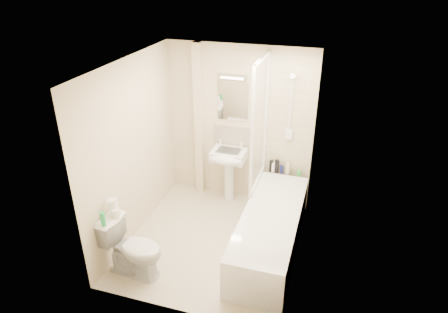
% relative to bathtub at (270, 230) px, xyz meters
% --- Properties ---
extents(floor, '(2.50, 2.50, 0.00)m').
position_rel_bathtub_xyz_m(floor, '(-0.75, -0.06, -0.29)').
color(floor, beige).
rests_on(floor, ground).
extents(wall_back, '(2.20, 0.02, 2.40)m').
position_rel_bathtub_xyz_m(wall_back, '(-0.75, 1.19, 0.91)').
color(wall_back, beige).
rests_on(wall_back, ground).
extents(wall_left, '(0.02, 2.50, 2.40)m').
position_rel_bathtub_xyz_m(wall_left, '(-1.85, -0.06, 0.91)').
color(wall_left, beige).
rests_on(wall_left, ground).
extents(wall_right, '(0.02, 2.50, 2.40)m').
position_rel_bathtub_xyz_m(wall_right, '(0.35, -0.06, 0.91)').
color(wall_right, beige).
rests_on(wall_right, ground).
extents(ceiling, '(2.20, 2.50, 0.02)m').
position_rel_bathtub_xyz_m(ceiling, '(-0.75, -0.06, 2.11)').
color(ceiling, white).
rests_on(ceiling, wall_back).
extents(tile_back, '(0.70, 0.01, 1.75)m').
position_rel_bathtub_xyz_m(tile_back, '(0.00, 1.17, 1.14)').
color(tile_back, beige).
rests_on(tile_back, wall_back).
extents(tile_right, '(0.01, 2.10, 1.75)m').
position_rel_bathtub_xyz_m(tile_right, '(0.34, 0.00, 1.14)').
color(tile_right, beige).
rests_on(tile_right, wall_right).
extents(pipe_boxing, '(0.12, 0.12, 2.40)m').
position_rel_bathtub_xyz_m(pipe_boxing, '(-1.37, 1.13, 0.91)').
color(pipe_boxing, beige).
rests_on(pipe_boxing, ground).
extents(splashback, '(0.60, 0.02, 0.30)m').
position_rel_bathtub_xyz_m(splashback, '(-0.85, 1.18, 0.74)').
color(splashback, beige).
rests_on(splashback, wall_back).
extents(mirror, '(0.46, 0.01, 0.60)m').
position_rel_bathtub_xyz_m(mirror, '(-0.85, 1.17, 1.29)').
color(mirror, white).
rests_on(mirror, wall_back).
extents(strip_light, '(0.42, 0.07, 0.07)m').
position_rel_bathtub_xyz_m(strip_light, '(-0.85, 1.15, 1.66)').
color(strip_light, silver).
rests_on(strip_light, wall_back).
extents(bathtub, '(0.70, 2.10, 0.55)m').
position_rel_bathtub_xyz_m(bathtub, '(0.00, 0.00, 0.00)').
color(bathtub, white).
rests_on(bathtub, ground).
extents(shower_screen, '(0.04, 0.92, 1.80)m').
position_rel_bathtub_xyz_m(shower_screen, '(-0.35, 0.74, 1.16)').
color(shower_screen, white).
rests_on(shower_screen, bathtub).
extents(shower_fixture, '(0.10, 0.16, 0.99)m').
position_rel_bathtub_xyz_m(shower_fixture, '(-0.00, 1.13, 1.26)').
color(shower_fixture, white).
rests_on(shower_fixture, wall_back).
extents(pedestal_sink, '(0.51, 0.47, 0.98)m').
position_rel_bathtub_xyz_m(pedestal_sink, '(-0.85, 0.95, 0.40)').
color(pedestal_sink, white).
rests_on(pedestal_sink, ground).
extents(bottle_black_a, '(0.06, 0.06, 0.18)m').
position_rel_bathtub_xyz_m(bottle_black_a, '(-0.22, 1.10, 0.35)').
color(bottle_black_a, black).
rests_on(bottle_black_a, bathtub).
extents(bottle_white_a, '(0.06, 0.06, 0.16)m').
position_rel_bathtub_xyz_m(bottle_white_a, '(-0.19, 1.10, 0.34)').
color(bottle_white_a, white).
rests_on(bottle_white_a, bathtub).
extents(bottle_black_b, '(0.06, 0.06, 0.20)m').
position_rel_bathtub_xyz_m(bottle_black_b, '(-0.13, 1.10, 0.36)').
color(bottle_black_b, black).
rests_on(bottle_black_b, bathtub).
extents(bottle_blue, '(0.05, 0.05, 0.12)m').
position_rel_bathtub_xyz_m(bottle_blue, '(-0.06, 1.10, 0.32)').
color(bottle_blue, navy).
rests_on(bottle_blue, bathtub).
extents(bottle_cream, '(0.06, 0.06, 0.18)m').
position_rel_bathtub_xyz_m(bottle_cream, '(0.03, 1.10, 0.35)').
color(bottle_cream, beige).
rests_on(bottle_cream, bathtub).
extents(bottle_green, '(0.06, 0.06, 0.08)m').
position_rel_bathtub_xyz_m(bottle_green, '(0.20, 1.10, 0.30)').
color(bottle_green, green).
rests_on(bottle_green, bathtub).
extents(toilet, '(0.54, 0.79, 0.74)m').
position_rel_bathtub_xyz_m(toilet, '(-1.47, -0.91, 0.08)').
color(toilet, white).
rests_on(toilet, ground).
extents(toilet_roll_lower, '(0.11, 0.11, 0.10)m').
position_rel_bathtub_xyz_m(toilet_roll_lower, '(-1.69, -0.85, 0.50)').
color(toilet_roll_lower, white).
rests_on(toilet_roll_lower, toilet).
extents(toilet_roll_upper, '(0.12, 0.12, 0.10)m').
position_rel_bathtub_xyz_m(toilet_roll_upper, '(-1.74, -0.81, 0.59)').
color(toilet_roll_upper, white).
rests_on(toilet_roll_upper, toilet_roll_lower).
extents(green_bottle, '(0.06, 0.06, 0.17)m').
position_rel_bathtub_xyz_m(green_bottle, '(-1.73, -1.05, 0.53)').
color(green_bottle, green).
rests_on(green_bottle, toilet).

